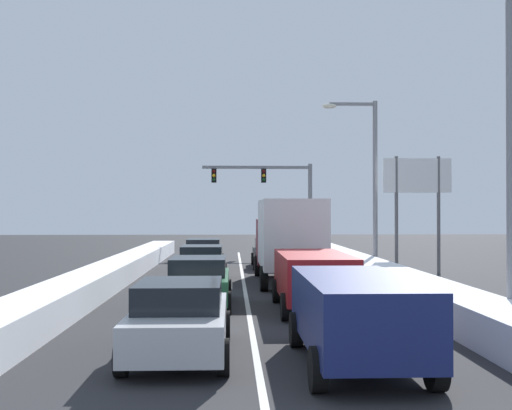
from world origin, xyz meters
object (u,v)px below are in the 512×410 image
at_px(box_truck_right_lane_third, 289,236).
at_px(sedan_green_center_lane_second, 199,282).
at_px(traffic_light_gantry, 276,189).
at_px(street_lamp_right_near, 497,107).
at_px(suv_navy_right_lane_nearest, 356,312).
at_px(sedan_gray_center_lane_third, 202,264).
at_px(sedan_white_center_lane_fourth, 204,253).
at_px(sedan_black_right_lane_fourth, 271,253).
at_px(sedan_silver_center_lane_nearest, 180,318).
at_px(street_lamp_right_mid, 368,170).
at_px(roadside_sign_right, 417,188).
at_px(suv_red_right_lane_second, 313,276).

distance_m(box_truck_right_lane_third, sedan_green_center_lane_second, 7.02).
distance_m(traffic_light_gantry, street_lamp_right_near, 28.54).
height_order(suv_navy_right_lane_nearest, sedan_gray_center_lane_third, suv_navy_right_lane_nearest).
bearing_deg(sedan_white_center_lane_fourth, street_lamp_right_near, -66.51).
height_order(sedan_black_right_lane_fourth, sedan_silver_center_lane_nearest, same).
bearing_deg(street_lamp_right_mid, sedan_green_center_lane_second, -125.62).
bearing_deg(sedan_green_center_lane_second, box_truck_right_lane_third, 61.42).
distance_m(sedan_green_center_lane_second, sedan_gray_center_lane_third, 6.64).
xyz_separation_m(sedan_black_right_lane_fourth, traffic_light_gantry, (0.99, 10.20, 3.73)).
height_order(sedan_silver_center_lane_nearest, street_lamp_right_mid, street_lamp_right_mid).
bearing_deg(sedan_black_right_lane_fourth, sedan_gray_center_lane_third, -115.62).
distance_m(sedan_silver_center_lane_nearest, sedan_gray_center_lane_third, 13.26).
height_order(sedan_black_right_lane_fourth, sedan_gray_center_lane_third, same).
distance_m(suv_navy_right_lane_nearest, traffic_light_gantry, 31.42).
bearing_deg(box_truck_right_lane_third, sedan_gray_center_lane_third, 171.11).
relative_size(sedan_black_right_lane_fourth, street_lamp_right_near, 0.50).
bearing_deg(sedan_gray_center_lane_third, sedan_black_right_lane_fourth, 64.38).
relative_size(box_truck_right_lane_third, roadside_sign_right, 1.31).
height_order(sedan_green_center_lane_second, street_lamp_right_mid, street_lamp_right_mid).
xyz_separation_m(sedan_silver_center_lane_nearest, street_lamp_right_mid, (7.52, 17.09, 4.14)).
bearing_deg(street_lamp_right_near, roadside_sign_right, 80.47).
xyz_separation_m(suv_red_right_lane_second, roadside_sign_right, (6.32, 10.78, 3.00)).
height_order(box_truck_right_lane_third, roadside_sign_right, roadside_sign_right).
xyz_separation_m(sedan_gray_center_lane_third, sedan_white_center_lane_fourth, (-0.22, 6.45, 0.00)).
xyz_separation_m(box_truck_right_lane_third, sedan_black_right_lane_fourth, (-0.23, 7.41, -1.14)).
distance_m(sedan_black_right_lane_fourth, sedan_green_center_lane_second, 13.84).
height_order(sedan_silver_center_lane_nearest, street_lamp_right_near, street_lamp_right_near).
relative_size(box_truck_right_lane_third, traffic_light_gantry, 0.95).
distance_m(suv_navy_right_lane_nearest, sedan_green_center_lane_second, 8.24).
bearing_deg(suv_red_right_lane_second, sedan_black_right_lane_fourth, 91.27).
relative_size(suv_red_right_lane_second, box_truck_right_lane_third, 0.68).
xyz_separation_m(suv_navy_right_lane_nearest, sedan_silver_center_lane_nearest, (-3.37, 0.90, -0.25)).
distance_m(sedan_black_right_lane_fourth, sedan_white_center_lane_fourth, 3.53).
bearing_deg(box_truck_right_lane_third, suv_navy_right_lane_nearest, -89.87).
bearing_deg(suv_navy_right_lane_nearest, box_truck_right_lane_third, 90.13).
bearing_deg(suv_red_right_lane_second, roadside_sign_right, 59.62).
xyz_separation_m(sedan_white_center_lane_fourth, street_lamp_right_near, (7.71, -17.74, 4.60)).
relative_size(suv_navy_right_lane_nearest, sedan_white_center_lane_fourth, 1.09).
bearing_deg(street_lamp_right_mid, sedan_gray_center_lane_third, -153.55).
bearing_deg(traffic_light_gantry, street_lamp_right_near, -83.53).
bearing_deg(sedan_silver_center_lane_nearest, sedan_black_right_lane_fourth, 81.22).
height_order(sedan_silver_center_lane_nearest, sedan_white_center_lane_fourth, same).
relative_size(suv_navy_right_lane_nearest, sedan_silver_center_lane_nearest, 1.09).
relative_size(sedan_gray_center_lane_third, street_lamp_right_mid, 0.55).
bearing_deg(street_lamp_right_mid, traffic_light_gantry, 104.54).
relative_size(sedan_silver_center_lane_nearest, sedan_white_center_lane_fourth, 1.00).
distance_m(sedan_gray_center_lane_third, street_lamp_right_near, 14.31).
height_order(sedan_black_right_lane_fourth, sedan_green_center_lane_second, same).
bearing_deg(box_truck_right_lane_third, sedan_black_right_lane_fourth, 91.79).
relative_size(suv_navy_right_lane_nearest, sedan_green_center_lane_second, 1.09).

